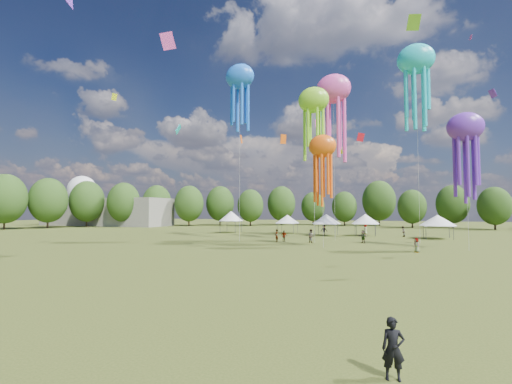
% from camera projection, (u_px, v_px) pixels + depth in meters
% --- Properties ---
extents(ground, '(300.00, 300.00, 0.00)m').
position_uv_depth(ground, '(190.00, 338.00, 12.45)').
color(ground, '#384416').
rests_on(ground, ground).
extents(observer_main, '(0.65, 0.47, 1.64)m').
position_uv_depth(observer_main, '(393.00, 349.00, 9.43)').
color(observer_main, black).
rests_on(observer_main, ground).
extents(spectator_near, '(1.17, 1.14, 1.90)m').
position_uv_depth(spectator_near, '(311.00, 236.00, 48.74)').
color(spectator_near, gray).
rests_on(spectator_near, ground).
extents(spectators_far, '(18.51, 28.67, 1.93)m').
position_uv_depth(spectators_far, '(350.00, 233.00, 56.11)').
color(spectators_far, gray).
rests_on(spectators_far, ground).
extents(festival_tents, '(42.43, 9.73, 4.40)m').
position_uv_depth(festival_tents, '(327.00, 219.00, 64.02)').
color(festival_tents, '#47474C').
rests_on(festival_tents, ground).
extents(show_kites, '(32.92, 13.73, 28.03)m').
position_uv_depth(show_kites, '(345.00, 105.00, 49.69)').
color(show_kites, '#8DE525').
rests_on(show_kites, ground).
extents(small_kites, '(78.07, 61.04, 45.88)m').
position_uv_depth(small_kites, '(337.00, 42.00, 51.99)').
color(small_kites, '#8DE525').
rests_on(small_kites, ground).
extents(treeline, '(201.57, 95.24, 13.43)m').
position_uv_depth(treeline, '(331.00, 201.00, 72.70)').
color(treeline, '#38281C').
rests_on(treeline, ground).
extents(hangar, '(40.00, 12.00, 8.00)m').
position_uv_depth(hangar, '(106.00, 212.00, 104.99)').
color(hangar, gray).
rests_on(hangar, ground).
extents(radome, '(9.00, 9.00, 16.00)m').
position_uv_depth(radome, '(82.00, 194.00, 116.46)').
color(radome, white).
rests_on(radome, ground).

